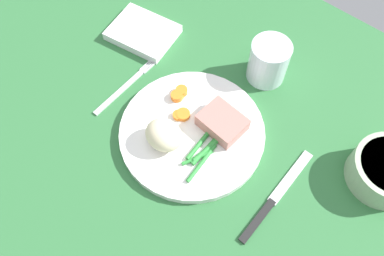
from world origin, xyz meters
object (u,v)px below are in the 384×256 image
Objects in this scene: fork at (125,87)px; water_glass at (268,64)px; knife at (275,197)px; napkin at (143,32)px; meat_portion at (222,122)px; dinner_plate at (192,133)px.

water_glass is (19.51, 20.18, 3.48)cm from fork.
napkin reaches higher than knife.
napkin is (-42.16, 12.14, 0.73)cm from knife.
meat_portion is 15.78cm from water_glass.
knife is 43.87cm from napkin.
napkin is (-27.08, 7.66, -2.10)cm from meat_portion.
dinner_plate is at bearing -26.77° from napkin.
dinner_plate is 1.99× the size of napkin.
meat_portion is 0.91× the size of water_glass.
napkin is (-23.49, 11.85, 0.13)cm from dinner_plate.
meat_portion reaches higher than napkin.
water_glass reaches higher than napkin.
dinner_plate is at bearing -97.27° from water_glass.
water_glass is at bearing 45.53° from fork.
dinner_plate is 1.60× the size of fork.
meat_portion is 0.39× the size of knife.
fork is at bearing -179.13° from dinner_plate.
meat_portion is 28.22cm from napkin.
fork is at bearing -134.03° from water_glass.
dinner_plate is 26.31cm from napkin.
knife is at bearing -16.06° from napkin.
fork is 35.63cm from knife.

